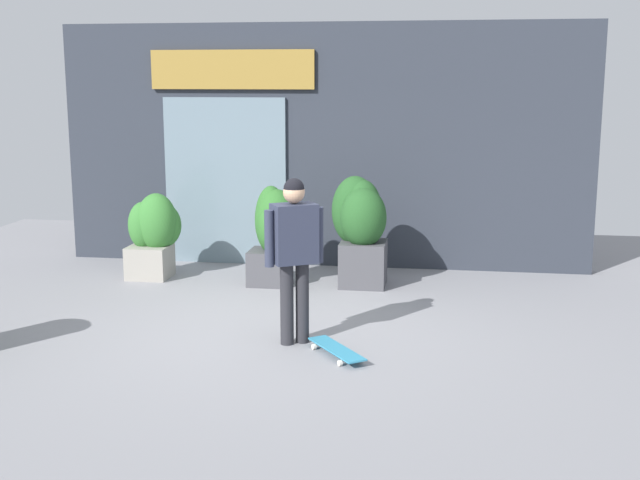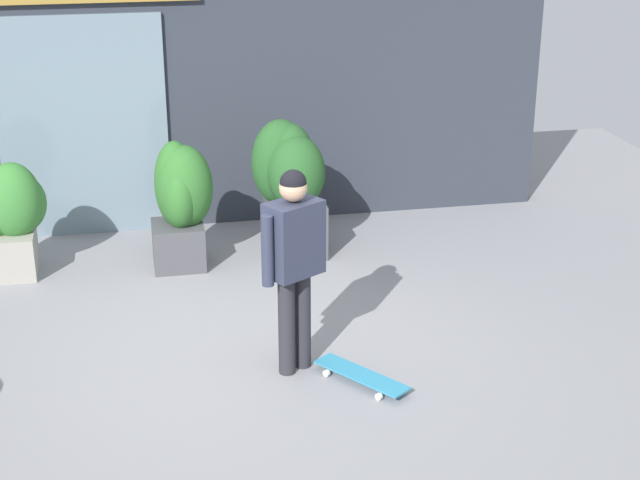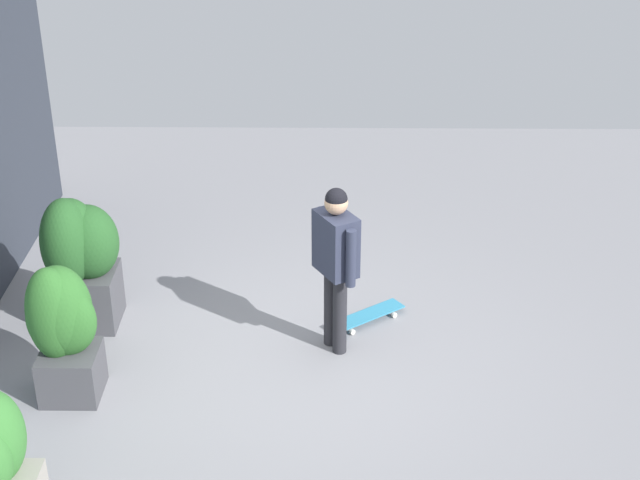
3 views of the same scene
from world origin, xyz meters
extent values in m
plane|color=gray|center=(0.00, 0.00, 0.00)|extent=(12.00, 12.00, 0.00)
cube|color=#2D333D|center=(0.00, 3.21, 1.64)|extent=(7.23, 0.25, 3.28)
cube|color=slate|center=(-1.34, 3.06, 1.15)|extent=(1.71, 0.06, 2.30)
cylinder|color=#28282D|center=(0.33, -0.28, 0.40)|extent=(0.13, 0.13, 0.81)
cylinder|color=#28282D|center=(0.19, -0.36, 0.40)|extent=(0.13, 0.13, 0.81)
cube|color=#2D3347|center=(0.26, -0.32, 1.10)|extent=(0.49, 0.44, 0.57)
cylinder|color=#2D3347|center=(0.48, -0.19, 1.06)|extent=(0.09, 0.09, 0.54)
cylinder|color=#2D3347|center=(0.04, -0.45, 1.06)|extent=(0.09, 0.09, 0.54)
sphere|color=tan|center=(0.26, -0.32, 1.49)|extent=(0.21, 0.21, 0.21)
sphere|color=black|center=(0.26, -0.32, 1.53)|extent=(0.20, 0.20, 0.20)
cube|color=teal|center=(0.71, -0.64, 0.07)|extent=(0.64, 0.77, 0.02)
cylinder|color=silver|center=(0.95, -0.78, 0.03)|extent=(0.06, 0.06, 0.05)
cylinder|color=silver|center=(0.78, -0.91, 0.03)|extent=(0.06, 0.06, 0.05)
cylinder|color=silver|center=(0.65, -0.36, 0.03)|extent=(0.06, 0.06, 0.05)
cylinder|color=silver|center=(0.48, -0.49, 0.03)|extent=(0.06, 0.06, 0.05)
cube|color=#47474C|center=(0.68, 2.06, 0.28)|extent=(0.56, 0.56, 0.56)
ellipsoid|color=#235123|center=(0.65, 2.14, 0.91)|extent=(0.51, 0.53, 0.83)
ellipsoid|color=#235123|center=(0.56, 2.17, 0.93)|extent=(0.58, 0.47, 0.87)
ellipsoid|color=#235123|center=(0.69, 2.00, 0.87)|extent=(0.57, 0.58, 0.74)
cube|color=#47474C|center=(-0.49, 1.95, 0.22)|extent=(0.49, 0.50, 0.44)
ellipsoid|color=#2D6628|center=(-0.40, 2.01, 0.79)|extent=(0.55, 0.55, 0.83)
ellipsoid|color=#2D6628|center=(-0.45, 1.99, 0.73)|extent=(0.38, 0.59, 0.69)
ellipsoid|color=#2D6628|center=(-0.48, 2.05, 0.80)|extent=(0.41, 0.43, 0.87)
cube|color=gray|center=(-2.10, 2.04, 0.21)|extent=(0.52, 0.50, 0.42)
ellipsoid|color=#387A33|center=(-1.97, 2.16, 0.68)|extent=(0.54, 0.37, 0.61)
ellipsoid|color=#387A33|center=(-2.00, 2.08, 0.73)|extent=(0.53, 0.46, 0.74)
camera|label=1|loc=(1.69, -7.93, 2.56)|focal=46.27mm
camera|label=2|loc=(-0.88, -6.95, 3.71)|focal=54.63mm
camera|label=3|loc=(-7.28, -0.27, 5.05)|focal=54.03mm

